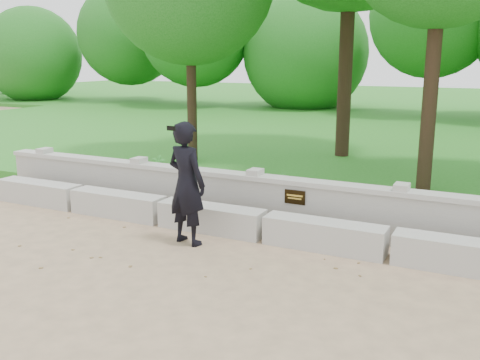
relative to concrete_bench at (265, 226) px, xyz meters
The scene contains 7 objects.
ground 1.91m from the concrete_bench, 90.00° to the right, with size 80.00×80.00×0.00m, color tan.
lawn 12.10m from the concrete_bench, 90.00° to the left, with size 40.00×22.00×0.25m, color #22711B.
concrete_bench is the anchor object (origin of this frame).
parapet_wall 0.74m from the concrete_bench, 89.99° to the left, with size 12.50×0.35×0.90m.
man_main 1.46m from the concrete_bench, 146.66° to the right, with size 0.80×0.73×1.96m.
shrub_a 3.77m from the concrete_bench, 151.63° to the left, with size 0.31×0.21×0.60m, color #2E802B.
shrub_b 1.48m from the concrete_bench, 103.01° to the left, with size 0.30×0.24×0.54m, color #2E802B.
Camera 1 is at (3.31, -5.72, 2.91)m, focal length 40.00 mm.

